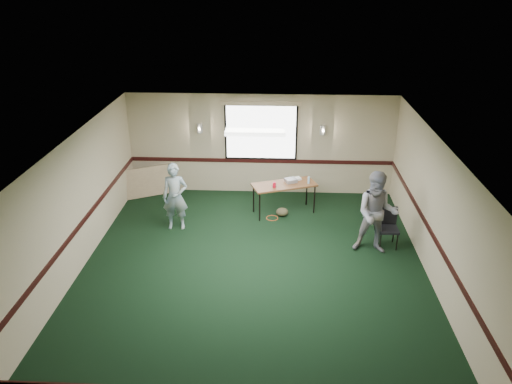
{
  "coord_description": "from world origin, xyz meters",
  "views": [
    {
      "loc": [
        0.48,
        -8.49,
        5.64
      ],
      "look_at": [
        0.0,
        1.3,
        1.2
      ],
      "focal_mm": 35.0,
      "sensor_mm": 36.0,
      "label": 1
    }
  ],
  "objects_px": {
    "folding_table": "(284,186)",
    "conference_chair": "(388,224)",
    "projector": "(291,180)",
    "person_right": "(377,213)",
    "person_left": "(175,197)"
  },
  "relations": [
    {
      "from": "person_left",
      "to": "person_right",
      "type": "xyz_separation_m",
      "value": [
        4.45,
        -0.86,
        0.12
      ]
    },
    {
      "from": "projector",
      "to": "folding_table",
      "type": "bearing_deg",
      "value": -166.16
    },
    {
      "from": "conference_chair",
      "to": "person_right",
      "type": "relative_size",
      "value": 0.47
    },
    {
      "from": "conference_chair",
      "to": "person_right",
      "type": "distance_m",
      "value": 0.61
    },
    {
      "from": "folding_table",
      "to": "person_left",
      "type": "distance_m",
      "value": 2.68
    },
    {
      "from": "person_left",
      "to": "person_right",
      "type": "distance_m",
      "value": 4.53
    },
    {
      "from": "conference_chair",
      "to": "projector",
      "type": "bearing_deg",
      "value": 142.36
    },
    {
      "from": "projector",
      "to": "person_right",
      "type": "height_order",
      "value": "person_right"
    },
    {
      "from": "folding_table",
      "to": "person_left",
      "type": "xyz_separation_m",
      "value": [
        -2.52,
        -0.91,
        0.08
      ]
    },
    {
      "from": "folding_table",
      "to": "conference_chair",
      "type": "relative_size",
      "value": 1.93
    },
    {
      "from": "person_left",
      "to": "person_right",
      "type": "bearing_deg",
      "value": -14.05
    },
    {
      "from": "projector",
      "to": "conference_chair",
      "type": "height_order",
      "value": "same"
    },
    {
      "from": "projector",
      "to": "person_left",
      "type": "bearing_deg",
      "value": 176.44
    },
    {
      "from": "folding_table",
      "to": "person_left",
      "type": "height_order",
      "value": "person_left"
    },
    {
      "from": "conference_chair",
      "to": "person_left",
      "type": "distance_m",
      "value": 4.82
    }
  ]
}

